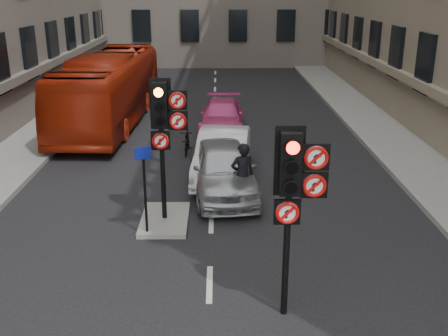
{
  "coord_description": "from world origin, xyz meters",
  "views": [
    {
      "loc": [
        0.19,
        -7.31,
        5.81
      ],
      "look_at": [
        0.29,
        1.78,
        2.6
      ],
      "focal_mm": 42.0,
      "sensor_mm": 36.0,
      "label": 1
    }
  ],
  "objects_px": {
    "info_sign": "(144,178)",
    "car_silver": "(223,168)",
    "signal_near": "(294,184)",
    "motorcyclist": "(242,175)",
    "motorcycle": "(187,141)",
    "car_white": "(223,154)",
    "bus_red": "(110,89)",
    "car_pink": "(222,116)",
    "signal_far": "(164,120)"
  },
  "relations": [
    {
      "from": "car_white",
      "to": "motorcycle",
      "type": "height_order",
      "value": "car_white"
    },
    {
      "from": "car_silver",
      "to": "car_pink",
      "type": "height_order",
      "value": "car_silver"
    },
    {
      "from": "signal_far",
      "to": "car_pink",
      "type": "distance_m",
      "value": 9.22
    },
    {
      "from": "bus_red",
      "to": "motorcycle",
      "type": "relative_size",
      "value": 7.19
    },
    {
      "from": "bus_red",
      "to": "motorcyclist",
      "type": "bearing_deg",
      "value": -57.71
    },
    {
      "from": "signal_far",
      "to": "car_white",
      "type": "xyz_separation_m",
      "value": [
        1.45,
        3.38,
        -1.97
      ]
    },
    {
      "from": "bus_red",
      "to": "motorcyclist",
      "type": "xyz_separation_m",
      "value": [
        5.34,
        -9.21,
        -0.61
      ]
    },
    {
      "from": "car_silver",
      "to": "car_pink",
      "type": "xyz_separation_m",
      "value": [
        0.01,
        6.85,
        -0.13
      ]
    },
    {
      "from": "signal_near",
      "to": "car_white",
      "type": "relative_size",
      "value": 0.81
    },
    {
      "from": "signal_far",
      "to": "signal_near",
      "type": "bearing_deg",
      "value": -56.98
    },
    {
      "from": "signal_near",
      "to": "car_pink",
      "type": "distance_m",
      "value": 13.06
    },
    {
      "from": "car_pink",
      "to": "signal_far",
      "type": "bearing_deg",
      "value": -96.32
    },
    {
      "from": "signal_near",
      "to": "bus_red",
      "type": "bearing_deg",
      "value": 112.84
    },
    {
      "from": "car_pink",
      "to": "bus_red",
      "type": "relative_size",
      "value": 0.39
    },
    {
      "from": "car_pink",
      "to": "motorcycle",
      "type": "bearing_deg",
      "value": -109.89
    },
    {
      "from": "car_white",
      "to": "motorcyclist",
      "type": "xyz_separation_m",
      "value": [
        0.51,
        -2.38,
        0.17
      ]
    },
    {
      "from": "signal_near",
      "to": "info_sign",
      "type": "bearing_deg",
      "value": 133.6
    },
    {
      "from": "signal_near",
      "to": "motorcyclist",
      "type": "bearing_deg",
      "value": 97.34
    },
    {
      "from": "car_white",
      "to": "car_pink",
      "type": "relative_size",
      "value": 1.04
    },
    {
      "from": "car_silver",
      "to": "car_white",
      "type": "height_order",
      "value": "car_silver"
    },
    {
      "from": "car_silver",
      "to": "car_white",
      "type": "relative_size",
      "value": 1.0
    },
    {
      "from": "motorcycle",
      "to": "info_sign",
      "type": "xyz_separation_m",
      "value": [
        -0.61,
        -6.63,
        1.06
      ]
    },
    {
      "from": "car_silver",
      "to": "car_pink",
      "type": "distance_m",
      "value": 6.85
    },
    {
      "from": "car_white",
      "to": "motorcyclist",
      "type": "bearing_deg",
      "value": -72.39
    },
    {
      "from": "motorcycle",
      "to": "motorcyclist",
      "type": "bearing_deg",
      "value": -68.36
    },
    {
      "from": "signal_near",
      "to": "bus_red",
      "type": "xyz_separation_m",
      "value": [
        -5.99,
        14.21,
        -1.07
      ]
    },
    {
      "from": "motorcyclist",
      "to": "info_sign",
      "type": "relative_size",
      "value": 0.84
    },
    {
      "from": "car_white",
      "to": "motorcycle",
      "type": "xyz_separation_m",
      "value": [
        -1.28,
        2.44,
        -0.28
      ]
    },
    {
      "from": "car_white",
      "to": "bus_red",
      "type": "xyz_separation_m",
      "value": [
        -4.83,
        6.83,
        0.78
      ]
    },
    {
      "from": "signal_far",
      "to": "car_silver",
      "type": "relative_size",
      "value": 0.81
    },
    {
      "from": "motorcyclist",
      "to": "signal_near",
      "type": "bearing_deg",
      "value": 81.19
    },
    {
      "from": "car_silver",
      "to": "info_sign",
      "type": "xyz_separation_m",
      "value": [
        -1.88,
        -2.82,
        0.76
      ]
    },
    {
      "from": "info_sign",
      "to": "signal_near",
      "type": "bearing_deg",
      "value": -66.36
    },
    {
      "from": "car_white",
      "to": "info_sign",
      "type": "relative_size",
      "value": 2.05
    },
    {
      "from": "bus_red",
      "to": "motorcycle",
      "type": "height_order",
      "value": "bus_red"
    },
    {
      "from": "car_silver",
      "to": "motorcyclist",
      "type": "height_order",
      "value": "motorcyclist"
    },
    {
      "from": "motorcyclist",
      "to": "info_sign",
      "type": "height_order",
      "value": "info_sign"
    },
    {
      "from": "info_sign",
      "to": "car_silver",
      "type": "bearing_deg",
      "value": 36.38
    },
    {
      "from": "signal_far",
      "to": "bus_red",
      "type": "height_order",
      "value": "signal_far"
    },
    {
      "from": "motorcycle",
      "to": "motorcyclist",
      "type": "distance_m",
      "value": 5.15
    },
    {
      "from": "signal_near",
      "to": "motorcyclist",
      "type": "distance_m",
      "value": 5.32
    },
    {
      "from": "car_white",
      "to": "bus_red",
      "type": "bearing_deg",
      "value": 130.86
    },
    {
      "from": "car_pink",
      "to": "bus_red",
      "type": "bearing_deg",
      "value": 167.39
    },
    {
      "from": "bus_red",
      "to": "motorcycle",
      "type": "distance_m",
      "value": 5.75
    },
    {
      "from": "car_white",
      "to": "signal_near",
      "type": "bearing_deg",
      "value": -75.56
    },
    {
      "from": "car_silver",
      "to": "bus_red",
      "type": "height_order",
      "value": "bus_red"
    },
    {
      "from": "signal_near",
      "to": "car_white",
      "type": "height_order",
      "value": "signal_near"
    },
    {
      "from": "bus_red",
      "to": "motorcyclist",
      "type": "relative_size",
      "value": 6.01
    },
    {
      "from": "car_white",
      "to": "bus_red",
      "type": "relative_size",
      "value": 0.41
    },
    {
      "from": "car_silver",
      "to": "motorcyclist",
      "type": "xyz_separation_m",
      "value": [
        0.51,
        -1.0,
        0.15
      ]
    }
  ]
}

